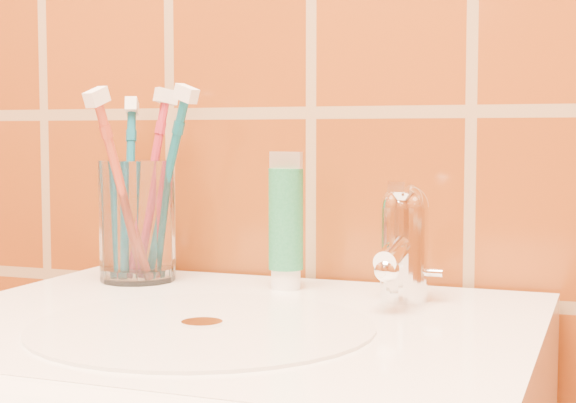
% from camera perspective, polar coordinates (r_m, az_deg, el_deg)
% --- Properties ---
extents(glass_tumbler, '(0.10, 0.10, 0.14)m').
position_cam_1_polar(glass_tumbler, '(1.02, -9.73, -1.24)').
color(glass_tumbler, white).
rests_on(glass_tumbler, pedestal_sink).
extents(toothpaste_tube, '(0.04, 0.04, 0.15)m').
position_cam_1_polar(toothpaste_tube, '(0.95, -0.14, -1.54)').
color(toothpaste_tube, white).
rests_on(toothpaste_tube, pedestal_sink).
extents(faucet, '(0.05, 0.11, 0.12)m').
position_cam_1_polar(faucet, '(0.89, 7.47, -2.37)').
color(faucet, white).
rests_on(faucet, pedestal_sink).
extents(toothbrush_0, '(0.13, 0.12, 0.23)m').
position_cam_1_polar(toothbrush_0, '(1.00, -7.95, 0.96)').
color(toothbrush_0, '#0B5163').
rests_on(toothbrush_0, glass_tumbler).
extents(toothbrush_1, '(0.10, 0.11, 0.23)m').
position_cam_1_polar(toothbrush_1, '(1.03, -8.89, 1.06)').
color(toothbrush_1, '#AB243A').
rests_on(toothbrush_1, glass_tumbler).
extents(toothbrush_2, '(0.07, 0.17, 0.24)m').
position_cam_1_polar(toothbrush_2, '(0.98, -10.68, 0.71)').
color(toothbrush_2, '#A23722').
rests_on(toothbrush_2, glass_tumbler).
extents(toothbrush_3, '(0.10, 0.14, 0.23)m').
position_cam_1_polar(toothbrush_3, '(1.04, -10.18, 0.79)').
color(toothbrush_3, '#0D5671').
rests_on(toothbrush_3, glass_tumbler).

